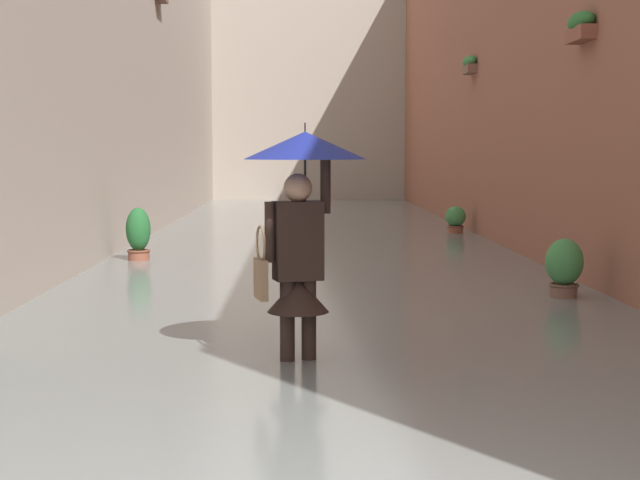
{
  "coord_description": "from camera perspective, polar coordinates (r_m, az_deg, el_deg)",
  "views": [
    {
      "loc": [
        0.26,
        3.29,
        1.87
      ],
      "look_at": [
        0.11,
        -3.95,
        1.19
      ],
      "focal_mm": 52.8,
      "sensor_mm": 36.0,
      "label": 1
    }
  ],
  "objects": [
    {
      "name": "person_wading",
      "position": [
        7.51,
        -1.15,
        2.22
      ],
      "size": [
        0.98,
        0.98,
        2.1
      ],
      "color": "black",
      "rests_on": "ground_plane"
    },
    {
      "name": "ground_plane",
      "position": [
        18.1,
        -0.31,
        -0.54
      ],
      "size": [
        73.52,
        73.52,
        0.0
      ],
      "primitive_type": "plane",
      "color": "#605B56"
    },
    {
      "name": "potted_plant_far_left",
      "position": [
        11.25,
        14.58,
        -1.84
      ],
      "size": [
        0.44,
        0.44,
        0.87
      ],
      "color": "brown",
      "rests_on": "ground_plane"
    },
    {
      "name": "potted_plant_mid_left",
      "position": [
        19.71,
        8.22,
        1.1
      ],
      "size": [
        0.42,
        0.42,
        0.74
      ],
      "color": "brown",
      "rests_on": "ground_plane"
    },
    {
      "name": "potted_plant_mid_right",
      "position": [
        14.85,
        -10.95,
        0.1
      ],
      "size": [
        0.38,
        0.38,
        1.01
      ],
      "color": "brown",
      "rests_on": "ground_plane"
    },
    {
      "name": "flood_water",
      "position": [
        18.09,
        -0.31,
        -0.25
      ],
      "size": [
        7.47,
        35.41,
        0.19
      ],
      "primitive_type": "cube",
      "color": "slate",
      "rests_on": "ground_plane"
    },
    {
      "name": "building_facade_left",
      "position": [
        18.69,
        13.1,
        12.35
      ],
      "size": [
        2.04,
        33.41,
        8.36
      ],
      "color": "#935642",
      "rests_on": "ground_plane"
    },
    {
      "name": "building_facade_far",
      "position": [
        33.81,
        -0.7,
        11.77
      ],
      "size": [
        10.27,
        1.8,
        11.26
      ],
      "primitive_type": "cube",
      "color": "#A89989",
      "rests_on": "ground_plane"
    }
  ]
}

